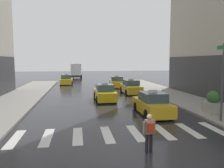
{
  "coord_description": "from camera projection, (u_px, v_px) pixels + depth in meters",
  "views": [
    {
      "loc": [
        -2.28,
        -8.45,
        3.85
      ],
      "look_at": [
        0.26,
        8.0,
        2.16
      ],
      "focal_mm": 36.02,
      "sensor_mm": 36.0,
      "label": 1
    }
  ],
  "objects": [
    {
      "name": "ground_plane",
      "position": [
        136.0,
        157.0,
        9.05
      ],
      "size": [
        160.0,
        160.0,
        0.0
      ],
      "primitive_type": "plane",
      "color": "#26262B"
    },
    {
      "name": "crosswalk_markings",
      "position": [
        121.0,
        133.0,
        12.0
      ],
      "size": [
        11.3,
        2.8,
        0.01
      ],
      "color": "silver",
      "rests_on": "ground"
    },
    {
      "name": "taxi_lead",
      "position": [
        152.0,
        104.0,
        16.32
      ],
      "size": [
        1.97,
        4.56,
        1.8
      ],
      "color": "gold",
      "rests_on": "ground"
    },
    {
      "name": "taxi_second",
      "position": [
        105.0,
        93.0,
        22.15
      ],
      "size": [
        1.96,
        4.55,
        1.8
      ],
      "color": "yellow",
      "rests_on": "ground"
    },
    {
      "name": "taxi_third",
      "position": [
        131.0,
        87.0,
        27.01
      ],
      "size": [
        2.01,
        4.58,
        1.8
      ],
      "color": "gold",
      "rests_on": "ground"
    },
    {
      "name": "taxi_fourth",
      "position": [
        117.0,
        82.0,
        33.24
      ],
      "size": [
        2.11,
        4.62,
        1.8
      ],
      "color": "gold",
      "rests_on": "ground"
    },
    {
      "name": "taxi_fifth",
      "position": [
        67.0,
        80.0,
        37.48
      ],
      "size": [
        2.04,
        4.59,
        1.8
      ],
      "color": "yellow",
      "rests_on": "ground"
    },
    {
      "name": "box_truck",
      "position": [
        77.0,
        70.0,
        50.82
      ],
      "size": [
        2.48,
        7.61,
        3.35
      ],
      "color": "#2D2D2D",
      "rests_on": "ground"
    },
    {
      "name": "pedestrian_with_backpack",
      "position": [
        149.0,
        130.0,
        9.39
      ],
      "size": [
        0.55,
        0.43,
        1.65
      ],
      "color": "black",
      "rests_on": "ground"
    },
    {
      "name": "planter_near_corner",
      "position": [
        213.0,
        103.0,
        16.01
      ],
      "size": [
        1.1,
        1.1,
        1.6
      ],
      "color": "#A8A399",
      "rests_on": "curb_right"
    }
  ]
}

